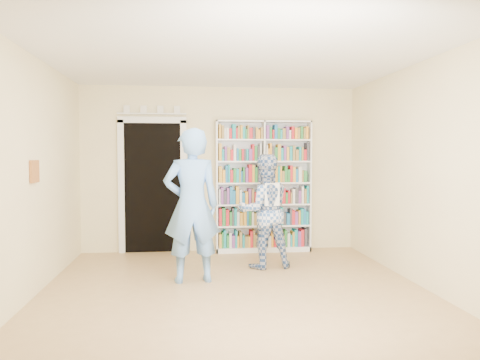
# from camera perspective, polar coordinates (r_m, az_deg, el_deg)

# --- Properties ---
(floor) EXTENTS (5.00, 5.00, 0.00)m
(floor) POSITION_cam_1_polar(r_m,az_deg,el_deg) (5.47, -0.51, -13.74)
(floor) COLOR #A88151
(floor) RESTS_ON ground
(ceiling) EXTENTS (5.00, 5.00, 0.00)m
(ceiling) POSITION_cam_1_polar(r_m,az_deg,el_deg) (5.36, -0.53, 15.10)
(ceiling) COLOR white
(ceiling) RESTS_ON wall_back
(wall_back) EXTENTS (4.50, 0.00, 4.50)m
(wall_back) POSITION_cam_1_polar(r_m,az_deg,el_deg) (7.74, -2.44, 1.32)
(wall_back) COLOR #F6E7A9
(wall_back) RESTS_ON floor
(wall_left) EXTENTS (0.00, 5.00, 5.00)m
(wall_left) POSITION_cam_1_polar(r_m,az_deg,el_deg) (5.49, -24.57, 0.37)
(wall_left) COLOR #F6E7A9
(wall_left) RESTS_ON floor
(wall_right) EXTENTS (0.00, 5.00, 5.00)m
(wall_right) POSITION_cam_1_polar(r_m,az_deg,el_deg) (5.92, 21.69, 0.60)
(wall_right) COLOR #F6E7A9
(wall_right) RESTS_ON floor
(bookshelf) EXTENTS (1.56, 0.29, 2.14)m
(bookshelf) POSITION_cam_1_polar(r_m,az_deg,el_deg) (7.68, 2.84, -0.70)
(bookshelf) COLOR white
(bookshelf) RESTS_ON floor
(doorway) EXTENTS (1.10, 0.08, 2.43)m
(doorway) POSITION_cam_1_polar(r_m,az_deg,el_deg) (7.72, -10.59, 0.00)
(doorway) COLOR black
(doorway) RESTS_ON floor
(wall_art) EXTENTS (0.03, 0.25, 0.25)m
(wall_art) POSITION_cam_1_polar(r_m,az_deg,el_deg) (5.67, -23.76, 0.96)
(wall_art) COLOR brown
(wall_art) RESTS_ON wall_left
(man_blue) EXTENTS (0.75, 0.54, 1.91)m
(man_blue) POSITION_cam_1_polar(r_m,az_deg,el_deg) (5.84, -5.91, -3.11)
(man_blue) COLOR #689EE7
(man_blue) RESTS_ON floor
(man_plaid) EXTENTS (0.84, 0.70, 1.59)m
(man_plaid) POSITION_cam_1_polar(r_m,az_deg,el_deg) (6.58, 2.98, -3.81)
(man_plaid) COLOR #2F5290
(man_plaid) RESTS_ON floor
(paper_sheet) EXTENTS (0.22, 0.06, 0.31)m
(paper_sheet) POSITION_cam_1_polar(r_m,az_deg,el_deg) (6.36, 3.94, -1.77)
(paper_sheet) COLOR white
(paper_sheet) RESTS_ON man_plaid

